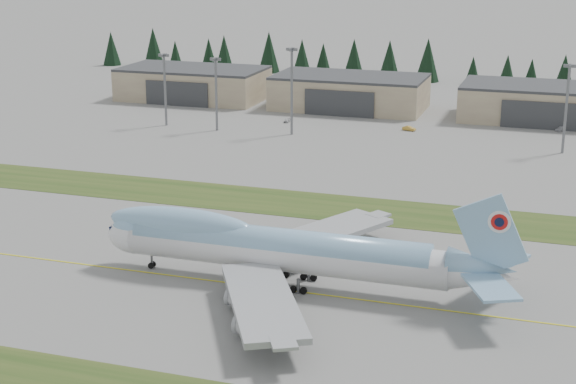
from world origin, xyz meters
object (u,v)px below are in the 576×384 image
(service_vehicle_b, at_px, (409,131))
(service_vehicle_c, at_px, (561,131))
(hangar_left, at_px, (193,83))
(boeing_747_freighter, at_px, (280,249))
(hangar_center, at_px, (350,92))
(service_vehicle_a, at_px, (287,122))
(hangar_right, at_px, (543,103))

(service_vehicle_b, relative_size, service_vehicle_c, 0.89)
(hangar_left, height_order, service_vehicle_c, hangar_left)
(boeing_747_freighter, bearing_deg, hangar_center, 99.93)
(service_vehicle_c, bearing_deg, hangar_left, -158.92)
(service_vehicle_a, xyz_separation_m, service_vehicle_c, (78.64, 12.73, 0.00))
(hangar_left, bearing_deg, service_vehicle_c, -6.48)
(hangar_center, bearing_deg, service_vehicle_b, -47.61)
(hangar_right, height_order, service_vehicle_b, hangar_right)
(boeing_747_freighter, bearing_deg, hangar_right, 76.97)
(boeing_747_freighter, xyz_separation_m, service_vehicle_a, (-38.41, 121.13, -6.08))
(hangar_left, distance_m, service_vehicle_c, 122.05)
(hangar_left, distance_m, service_vehicle_a, 50.38)
(hangar_right, distance_m, service_vehicle_a, 77.37)
(boeing_747_freighter, height_order, hangar_right, boeing_747_freighter)
(hangar_left, xyz_separation_m, service_vehicle_b, (79.49, -26.83, -5.39))
(boeing_747_freighter, xyz_separation_m, service_vehicle_c, (40.23, 133.86, -6.08))
(boeing_747_freighter, xyz_separation_m, hangar_left, (-80.92, 147.62, -0.69))
(hangar_left, distance_m, hangar_right, 115.00)
(service_vehicle_a, bearing_deg, service_vehicle_b, 1.96)
(hangar_left, relative_size, service_vehicle_b, 12.31)
(hangar_right, xyz_separation_m, service_vehicle_c, (6.15, -13.76, -5.39))
(hangar_left, height_order, service_vehicle_b, hangar_left)
(boeing_747_freighter, relative_size, hangar_left, 1.44)
(boeing_747_freighter, relative_size, service_vehicle_b, 17.78)
(boeing_747_freighter, xyz_separation_m, service_vehicle_b, (-1.43, 120.79, -6.08))
(boeing_747_freighter, height_order, service_vehicle_c, boeing_747_freighter)
(hangar_left, bearing_deg, hangar_center, 0.00)
(service_vehicle_b, bearing_deg, hangar_right, -35.29)
(service_vehicle_a, bearing_deg, service_vehicle_c, 11.68)
(boeing_747_freighter, distance_m, service_vehicle_c, 139.91)
(boeing_747_freighter, bearing_deg, hangar_left, 118.70)
(hangar_left, bearing_deg, boeing_747_freighter, -61.27)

